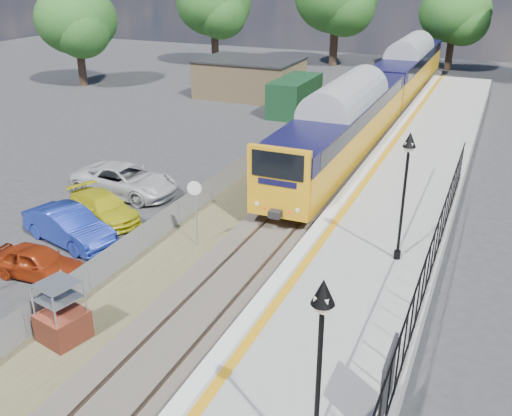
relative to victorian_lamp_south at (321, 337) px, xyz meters
The scene contains 17 objects.
ground 8.05m from the victorian_lamp_south, 143.97° to the left, with size 120.00×120.00×0.00m, color #2D2D30.
track_bed 15.50m from the victorian_lamp_south, 113.60° to the left, with size 5.90×80.00×0.29m.
platform 12.67m from the victorian_lamp_south, 96.18° to the left, with size 5.00×70.00×0.90m, color gray.
platform_edge 12.92m from the victorian_lamp_south, 105.65° to the left, with size 0.90×70.00×0.01m.
victorian_lamp_south is the anchor object (origin of this frame).
victorian_lamp_north 10.00m from the victorian_lamp_south, 91.15° to the left, with size 0.44×0.44×4.60m.
palisade_fence 6.79m from the victorian_lamp_south, 80.47° to the left, with size 0.12×26.00×2.00m.
wire_fence 19.07m from the victorian_lamp_south, 121.23° to the left, with size 0.06×52.00×1.20m.
outbuilding 38.94m from the victorian_lamp_south, 114.99° to the left, with size 10.80×10.10×3.12m.
tree_line 46.24m from the victorian_lamp_south, 95.09° to the left, with size 56.80×43.80×11.88m.
train 32.89m from the victorian_lamp_south, 99.64° to the left, with size 2.82×40.83×3.51m.
brick_plinth 9.62m from the victorian_lamp_south, 163.91° to the left, with size 1.48×1.48×2.00m.
speed_sign 12.66m from the victorian_lamp_south, 130.05° to the left, with size 0.54×0.22×2.81m.
car_red 13.65m from the victorian_lamp_south, 157.06° to the left, with size 1.43×3.56×1.21m, color #952C0D.
car_blue 15.52m from the victorian_lamp_south, 148.87° to the left, with size 1.53×4.40×1.45m, color navy.
car_yellow 16.96m from the victorian_lamp_south, 141.99° to the left, with size 1.67×4.12×1.19m, color gold.
car_white 19.41m from the victorian_lamp_south, 136.87° to the left, with size 2.47×5.36×1.49m, color silver.
Camera 1 is at (7.82, -12.27, 10.51)m, focal length 40.00 mm.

